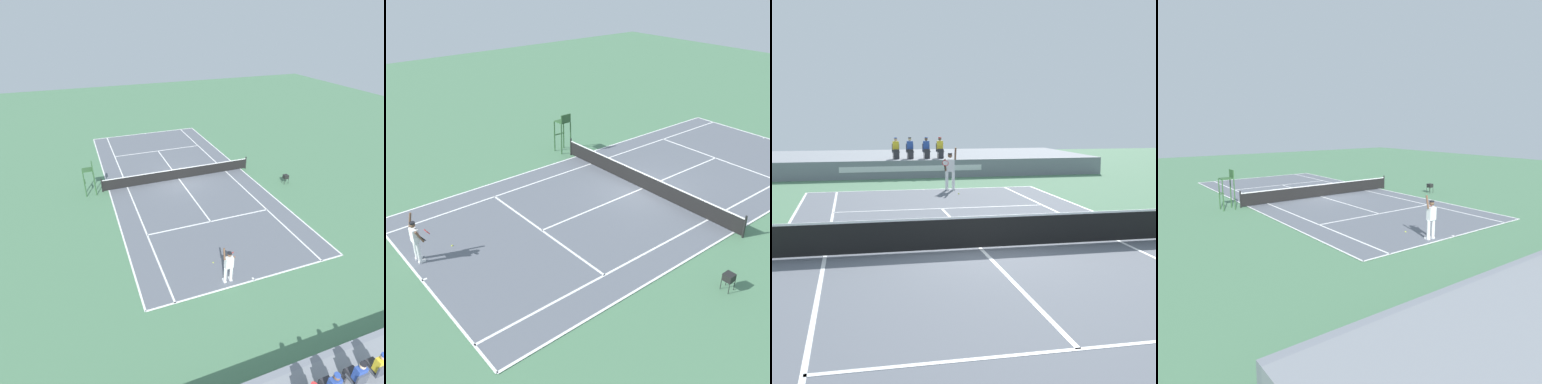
% 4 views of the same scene
% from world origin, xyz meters
% --- Properties ---
extents(ground_plane, '(80.00, 80.00, 0.00)m').
position_xyz_m(ground_plane, '(0.00, 0.00, 0.00)').
color(ground_plane, '#4C7A56').
extents(court, '(11.08, 23.88, 0.03)m').
position_xyz_m(court, '(0.00, 0.00, 0.01)').
color(court, slate).
rests_on(court, ground).
extents(net, '(11.98, 0.10, 1.07)m').
position_xyz_m(net, '(0.00, 0.00, 0.52)').
color(net, black).
rests_on(net, ground).
extents(tennis_player, '(0.76, 0.63, 2.08)m').
position_xyz_m(tennis_player, '(1.25, 11.46, 0.99)').
color(tennis_player, white).
rests_on(tennis_player, ground).
extents(tennis_ball, '(0.07, 0.07, 0.07)m').
position_xyz_m(tennis_ball, '(1.40, 10.01, 0.03)').
color(tennis_ball, '#D1E533').
rests_on(tennis_ball, ground).
extents(umpire_chair, '(0.77, 0.77, 2.44)m').
position_xyz_m(umpire_chair, '(6.70, 0.00, 1.56)').
color(umpire_chair, '#2D562D').
rests_on(umpire_chair, ground).
extents(ball_hopper, '(0.36, 0.36, 0.70)m').
position_xyz_m(ball_hopper, '(-7.53, 3.49, 0.57)').
color(ball_hopper, black).
rests_on(ball_hopper, ground).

